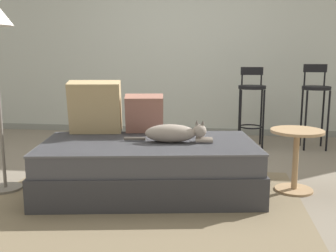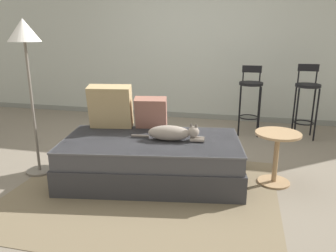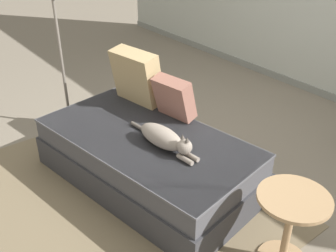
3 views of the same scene
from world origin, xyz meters
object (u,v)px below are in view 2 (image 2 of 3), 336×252
object	(u,v)px
bar_stool_near_window	(250,93)
floor_lamp	(25,45)
cat	(172,133)
throw_pillow_middle	(151,113)
side_table	(277,151)
bar_stool_by_doorway	(307,95)
throw_pillow_corner	(111,107)
couch	(152,159)

from	to	relation	value
bar_stool_near_window	floor_lamp	xyz separation A→B (m)	(-2.22, -1.97, 0.74)
cat	floor_lamp	world-z (taller)	floor_lamp
bar_stool_near_window	floor_lamp	world-z (taller)	floor_lamp
throw_pillow_middle	cat	world-z (taller)	throw_pillow_middle
cat	throw_pillow_middle	bearing A→B (deg)	132.65
side_table	floor_lamp	size ratio (longest dim) A/B	0.33
bar_stool_by_doorway	side_table	distance (m)	1.77
throw_pillow_corner	floor_lamp	bearing A→B (deg)	-150.81
throw_pillow_middle	bar_stool_near_window	distance (m)	1.85
bar_stool_near_window	bar_stool_by_doorway	xyz separation A→B (m)	(0.77, 0.00, 0.01)
throw_pillow_corner	throw_pillow_middle	size ratio (longest dim) A/B	1.33
throw_pillow_middle	side_table	xyz separation A→B (m)	(1.33, -0.16, -0.27)
bar_stool_by_doorway	floor_lamp	world-z (taller)	floor_lamp
throw_pillow_middle	cat	xyz separation A→B (m)	(0.32, -0.34, -0.11)
throw_pillow_corner	floor_lamp	world-z (taller)	floor_lamp
floor_lamp	side_table	bearing A→B (deg)	7.02
bar_stool_by_doorway	floor_lamp	size ratio (longest dim) A/B	0.65
throw_pillow_corner	throw_pillow_middle	bearing A→B (deg)	9.32
side_table	cat	bearing A→B (deg)	-169.68
throw_pillow_corner	bar_stool_near_window	distance (m)	2.19
couch	floor_lamp	distance (m)	1.68
cat	bar_stool_near_window	size ratio (longest dim) A/B	0.74
cat	bar_stool_near_window	bearing A→B (deg)	67.72
throw_pillow_corner	cat	xyz separation A→B (m)	(0.76, -0.27, -0.17)
couch	throw_pillow_corner	size ratio (longest dim) A/B	3.85
couch	side_table	world-z (taller)	side_table
throw_pillow_middle	cat	distance (m)	0.48
throw_pillow_middle	couch	bearing A→B (deg)	-73.82
bar_stool_near_window	couch	bearing A→B (deg)	-117.45
throw_pillow_corner	couch	bearing A→B (deg)	-27.74
cat	side_table	xyz separation A→B (m)	(1.02, 0.19, -0.17)
bar_stool_by_doorway	throw_pillow_middle	bearing A→B (deg)	-140.73
throw_pillow_middle	bar_stool_by_doorway	world-z (taller)	bar_stool_by_doorway
throw_pillow_middle	bar_stool_near_window	bearing A→B (deg)	54.52
cat	bar_stool_near_window	xyz separation A→B (m)	(0.76, 1.85, 0.10)
throw_pillow_middle	side_table	size ratio (longest dim) A/B	0.70
throw_pillow_corner	throw_pillow_middle	world-z (taller)	throw_pillow_corner
bar_stool_near_window	side_table	distance (m)	1.71
throw_pillow_middle	floor_lamp	xyz separation A→B (m)	(-1.14, -0.46, 0.73)
throw_pillow_middle	bar_stool_near_window	size ratio (longest dim) A/B	0.37
couch	cat	bearing A→B (deg)	4.45
floor_lamp	throw_pillow_middle	bearing A→B (deg)	22.09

